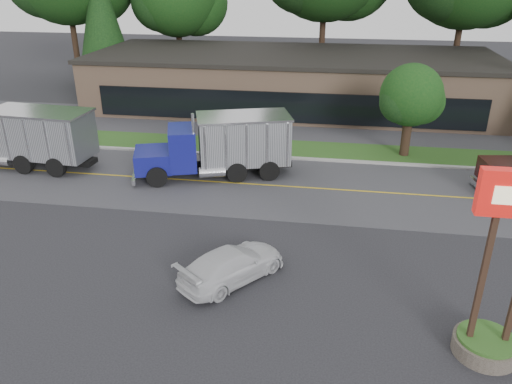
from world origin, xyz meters
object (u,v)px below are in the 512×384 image
bilo_sign (497,298)px  dump_truck_red (21,136)px  dump_truck_blue (222,144)px  rally_car (232,264)px

bilo_sign → dump_truck_red: 25.67m
dump_truck_red → dump_truck_blue: (11.74, 0.39, -0.01)m
rally_car → dump_truck_red: bearing=4.3°
bilo_sign → dump_truck_red: size_ratio=0.60×
rally_car → dump_truck_blue: bearing=-37.6°
dump_truck_red → dump_truck_blue: size_ratio=1.14×
bilo_sign → dump_truck_red: (-22.59, 12.19, -0.21)m
dump_truck_red → rally_car: bearing=150.3°
bilo_sign → rally_car: size_ratio=1.37×
bilo_sign → rally_car: (-8.30, 2.66, -1.39)m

